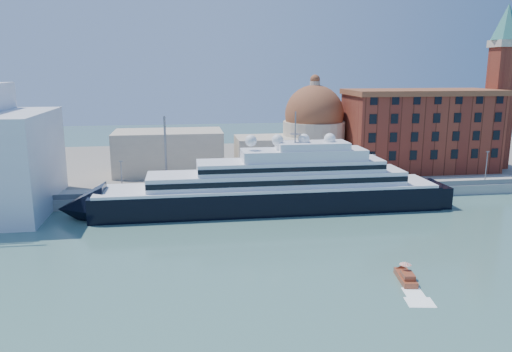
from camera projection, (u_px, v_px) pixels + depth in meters
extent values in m
plane|color=#375F57|center=(276.00, 247.00, 89.27)|extent=(400.00, 400.00, 0.00)
cube|color=gray|center=(250.00, 193.00, 121.87)|extent=(180.00, 10.00, 2.50)
cube|color=slate|center=(233.00, 163.00, 161.55)|extent=(260.00, 72.00, 2.00)
cube|color=slate|center=(253.00, 190.00, 117.12)|extent=(180.00, 0.10, 1.20)
cube|color=black|center=(268.00, 201.00, 111.41)|extent=(76.45, 11.76, 6.37)
cone|color=black|center=(82.00, 208.00, 105.70)|extent=(9.80, 11.76, 11.76)
cube|color=black|center=(429.00, 196.00, 116.88)|extent=(5.88, 10.78, 5.88)
cube|color=white|center=(268.00, 186.00, 110.68)|extent=(74.49, 11.96, 0.59)
cube|color=white|center=(277.00, 178.00, 110.58)|extent=(56.85, 9.80, 2.94)
cube|color=black|center=(282.00, 183.00, 105.84)|extent=(56.85, 0.15, 1.18)
cube|color=white|center=(290.00, 166.00, 110.41)|extent=(41.16, 8.82, 2.55)
cube|color=white|center=(304.00, 154.00, 110.30)|extent=(27.44, 7.84, 2.35)
cube|color=white|center=(312.00, 145.00, 110.16)|extent=(15.68, 6.86, 1.57)
cylinder|color=slate|center=(295.00, 127.00, 108.73)|extent=(0.29, 0.29, 6.86)
sphere|color=white|center=(251.00, 141.00, 107.92)|extent=(2.55, 2.55, 2.55)
sphere|color=white|center=(278.00, 140.00, 108.76)|extent=(2.55, 2.55, 2.55)
sphere|color=white|center=(304.00, 139.00, 109.59)|extent=(2.55, 2.55, 2.55)
sphere|color=white|center=(330.00, 139.00, 110.43)|extent=(2.55, 2.55, 2.55)
cube|color=brown|center=(405.00, 278.00, 75.03)|extent=(3.02, 6.42, 1.03)
cube|color=brown|center=(408.00, 276.00, 73.84)|extent=(2.04, 2.80, 0.82)
cylinder|color=slate|center=(405.00, 269.00, 75.26)|extent=(0.06, 0.06, 1.65)
cone|color=red|center=(405.00, 263.00, 75.06)|extent=(1.85, 1.85, 0.41)
cube|color=maroon|center=(420.00, 132.00, 144.14)|extent=(42.00, 18.00, 22.00)
cube|color=brown|center=(423.00, 92.00, 141.68)|extent=(43.00, 19.00, 1.50)
cube|color=maroon|center=(499.00, 109.00, 146.16)|extent=(6.00, 6.00, 35.00)
cube|color=beige|center=(505.00, 44.00, 142.20)|extent=(7.00, 7.00, 2.00)
cone|color=#397E72|center=(508.00, 22.00, 140.92)|extent=(8.40, 8.40, 10.00)
cylinder|color=beige|center=(313.00, 145.00, 146.53)|extent=(18.00, 18.00, 14.00)
sphere|color=brown|center=(314.00, 114.00, 144.61)|extent=(17.00, 17.00, 17.00)
cylinder|color=beige|center=(315.00, 87.00, 142.90)|extent=(3.00, 3.00, 3.00)
cube|color=beige|center=(268.00, 154.00, 143.04)|extent=(18.00, 14.00, 10.00)
cube|color=beige|center=(169.00, 152.00, 140.78)|extent=(30.00, 16.00, 12.00)
cylinder|color=slate|center=(122.00, 179.00, 113.59)|extent=(0.24, 0.24, 8.00)
cube|color=slate|center=(121.00, 161.00, 112.71)|extent=(0.80, 0.30, 0.25)
cylinder|color=slate|center=(252.00, 175.00, 117.85)|extent=(0.24, 0.24, 8.00)
cube|color=slate|center=(252.00, 158.00, 116.97)|extent=(0.80, 0.30, 0.25)
cylinder|color=slate|center=(373.00, 171.00, 122.11)|extent=(0.24, 0.24, 8.00)
cube|color=slate|center=(374.00, 155.00, 121.23)|extent=(0.80, 0.30, 0.25)
cylinder|color=slate|center=(486.00, 168.00, 126.37)|extent=(0.24, 0.24, 8.00)
cube|color=slate|center=(488.00, 152.00, 125.49)|extent=(0.80, 0.30, 0.25)
cylinder|color=slate|center=(166.00, 155.00, 115.87)|extent=(0.50, 0.50, 18.00)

